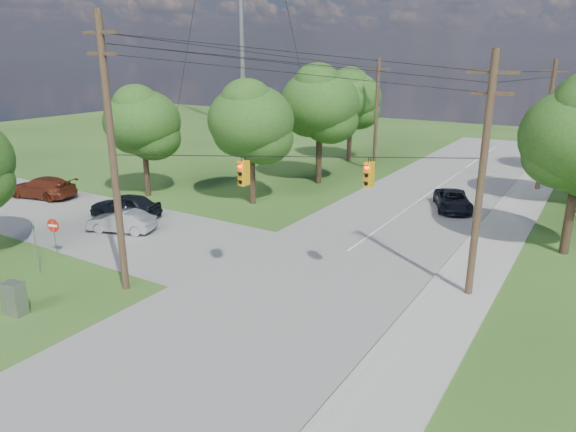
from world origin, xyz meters
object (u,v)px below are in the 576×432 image
Objects in this scene: car_cross_far at (42,187)px; car_cross_dark at (125,206)px; pole_north_e at (546,125)px; car_main_north at (453,200)px; control_cabinet at (14,299)px; do_not_enter_sign at (54,229)px; pole_sw at (112,154)px; pole_ne at (482,176)px; car_cross_silver at (121,221)px; pole_north_w at (376,114)px.

car_cross_dark is at bearing 77.84° from car_cross_far.
car_main_north is (-4.24, -9.00, -4.44)m from pole_north_e.
do_not_enter_sign reaches higher than control_cabinet.
pole_sw is 7.59m from do_not_enter_sign.
car_cross_silver is at bearing -173.17° from pole_ne.
car_main_north is (-4.24, 13.00, -4.78)m from pole_ne.
pole_ne reaches higher than pole_north_e.
pole_north_e is (13.50, 29.60, -1.10)m from pole_sw.
pole_north_e is 1.86× the size of car_cross_far.
car_cross_far is at bearing -103.73° from car_cross_dark.
car_cross_silver is at bearing 105.82° from control_cabinet.
pole_north_w is 25.48m from car_cross_silver.
pole_north_e is 10.89m from car_main_north.
car_cross_silver is (2.05, -2.11, -0.13)m from car_cross_dark.
pole_sw is 2.96× the size of car_cross_silver.
pole_north_w reaches higher than do_not_enter_sign.
car_cross_silver is at bearing -129.14° from pole_north_e.
pole_ne is 26.03m from pole_north_w.
pole_north_e reaches higher than car_cross_far.
pole_sw is at bearing 55.85° from control_cabinet.
pole_sw reaches higher than do_not_enter_sign.
car_cross_dark is 9.18m from car_cross_far.
car_main_north is (26.84, 13.18, -0.13)m from car_cross_far.
car_cross_dark reaches higher than car_main_north.
car_cross_far is at bearing 133.92° from control_cabinet.
do_not_enter_sign is (-4.12, 4.71, 0.87)m from control_cabinet.
car_cross_dark is 13.18m from control_cabinet.
car_main_north is at bearing -42.95° from pole_north_w.
pole_sw is 12.38m from car_cross_dark.
pole_sw reaches higher than car_main_north.
car_cross_silver is 2.82× the size of control_cabinet.
control_cabinet is 0.67× the size of do_not_enter_sign.
control_cabinet is (-11.13, -24.72, 0.03)m from car_main_north.
car_cross_dark is 22.09m from car_main_north.
pole_sw reaches higher than pole_north_w.
control_cabinet is at bearing 6.26° from car_cross_silver.
pole_north_e is at bearing 122.31° from car_cross_dark.
car_cross_silver is 0.86× the size of car_main_north.
car_main_north is (9.66, -9.00, -4.44)m from pole_north_w.
pole_sw is 1.20× the size of pole_north_e.
pole_north_w is 2.12× the size of car_cross_dark.
car_main_north is at bearing 115.24° from car_cross_silver.
pole_north_e is 35.12m from do_not_enter_sign.
pole_north_w is (-13.90, 22.00, -0.34)m from pole_ne.
pole_ne is 7.29× the size of control_cabinet.
pole_north_w reaches higher than car_cross_far.
do_not_enter_sign is (-19.48, -29.00, -3.54)m from pole_north_e.
car_cross_dark is at bearing -166.02° from car_main_north.
pole_north_e is 31.52m from car_cross_dark.
pole_north_w is (-0.40, 29.60, -1.10)m from pole_sw.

